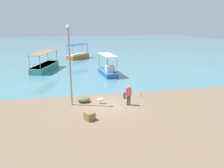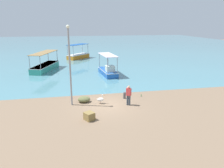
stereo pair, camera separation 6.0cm
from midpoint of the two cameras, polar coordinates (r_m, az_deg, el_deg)
name	(u,v)px [view 1 (the left image)]	position (r m, az deg, el deg)	size (l,w,h in m)	color
ground	(107,105)	(18.22, -1.45, -5.62)	(120.00, 120.00, 0.00)	#7C644D
harbor_water	(78,46)	(65.11, -8.80, 9.86)	(110.00, 90.00, 0.00)	teal
fishing_boat_far_right	(45,66)	(32.66, -17.18, 4.43)	(3.66, 6.81, 2.56)	teal
fishing_boat_near_left	(78,56)	(41.92, -8.95, 7.36)	(4.45, 4.48, 2.65)	orange
fishing_boat_far_left	(108,71)	(28.35, -1.13, 3.52)	(2.01, 4.76, 2.65)	#2258AB
pelican	(101,99)	(18.52, -3.04, -4.03)	(0.80, 0.39, 0.80)	#E0997A
lamp_post	(70,62)	(17.68, -11.05, 5.59)	(0.28, 0.28, 6.48)	gray
mooring_bollard	(124,95)	(19.74, 3.19, -2.86)	(0.24, 0.24, 0.63)	#47474C
fisherman_standing	(129,95)	(18.03, 4.30, -2.82)	(0.45, 0.41, 1.69)	#38434D
net_pile	(84,99)	(19.03, -7.40, -3.99)	(1.07, 0.91, 0.50)	brown
cargo_crate	(90,116)	(15.65, -6.00, -8.36)	(0.67, 0.60, 0.55)	olive
glass_bottle	(141,96)	(20.42, 7.56, -3.01)	(0.07, 0.07, 0.27)	#3F7F4C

